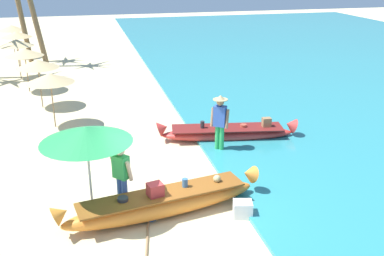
{
  "coord_description": "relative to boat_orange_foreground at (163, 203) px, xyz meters",
  "views": [
    {
      "loc": [
        -1.71,
        -8.81,
        5.47
      ],
      "look_at": [
        1.17,
        2.86,
        0.9
      ],
      "focal_mm": 41.54,
      "sensor_mm": 36.0,
      "label": 1
    }
  ],
  "objects": [
    {
      "name": "parasol_row_0",
      "position": [
        -2.63,
        6.56,
        1.43
      ],
      "size": [
        1.6,
        1.6,
        1.91
      ],
      "color": "#8E6B47",
      "rests_on": "ground"
    },
    {
      "name": "person_tourist_customer",
      "position": [
        -0.87,
        0.36,
        0.62
      ],
      "size": [
        0.5,
        0.54,
        1.66
      ],
      "color": "#3D5BA8",
      "rests_on": "ground"
    },
    {
      "name": "parasol_row_3",
      "position": [
        -4.54,
        13.98,
        1.43
      ],
      "size": [
        1.6,
        1.6,
        1.91
      ],
      "color": "#8E6B47",
      "rests_on": "ground"
    },
    {
      "name": "parasol_row_2",
      "position": [
        -3.92,
        11.44,
        1.43
      ],
      "size": [
        1.6,
        1.6,
        1.91
      ],
      "color": "#8E6B47",
      "rests_on": "ground"
    },
    {
      "name": "paddle",
      "position": [
        -0.46,
        -0.65,
        -0.28
      ],
      "size": [
        0.51,
        1.67,
        0.05
      ],
      "color": "#8E6B47",
      "rests_on": "ground"
    },
    {
      "name": "ground_plane",
      "position": [
        0.24,
        0.13,
        -0.31
      ],
      "size": [
        80.0,
        80.0,
        0.0
      ],
      "primitive_type": "plane",
      "color": "beige"
    },
    {
      "name": "patio_umbrella_large",
      "position": [
        -1.56,
        0.32,
        1.68
      ],
      "size": [
        1.98,
        1.98,
        2.18
      ],
      "color": "#B7B7BC",
      "rests_on": "ground"
    },
    {
      "name": "parasol_row_5",
      "position": [
        -5.41,
        19.32,
        1.43
      ],
      "size": [
        1.6,
        1.6,
        1.91
      ],
      "color": "#8E6B47",
      "rests_on": "ground"
    },
    {
      "name": "cooler_box",
      "position": [
        1.73,
        -0.5,
        -0.12
      ],
      "size": [
        0.49,
        0.43,
        0.38
      ],
      "primitive_type": "cube",
      "rotation": [
        0.0,
        0.0,
        -0.23
      ],
      "color": "silver",
      "rests_on": "ground"
    },
    {
      "name": "boat_orange_foreground",
      "position": [
        0.0,
        0.0,
        0.0
      ],
      "size": [
        4.87,
        1.5,
        0.86
      ],
      "color": "orange",
      "rests_on": "ground"
    },
    {
      "name": "person_vendor_hatted",
      "position": [
        2.29,
        3.11,
        0.72
      ],
      "size": [
        0.56,
        0.49,
        1.79
      ],
      "color": "green",
      "rests_on": "ground"
    },
    {
      "name": "boat_red_midground",
      "position": [
        2.84,
        3.98,
        -0.07
      ],
      "size": [
        4.57,
        1.52,
        0.74
      ],
      "color": "red",
      "rests_on": "ground"
    },
    {
      "name": "parasol_row_4",
      "position": [
        -4.85,
        16.74,
        1.43
      ],
      "size": [
        1.6,
        1.6,
        1.91
      ],
      "color": "#8E6B47",
      "rests_on": "ground"
    },
    {
      "name": "parasol_row_1",
      "position": [
        -3.2,
        8.95,
        1.43
      ],
      "size": [
        1.6,
        1.6,
        1.91
      ],
      "color": "#8E6B47",
      "rests_on": "ground"
    }
  ]
}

